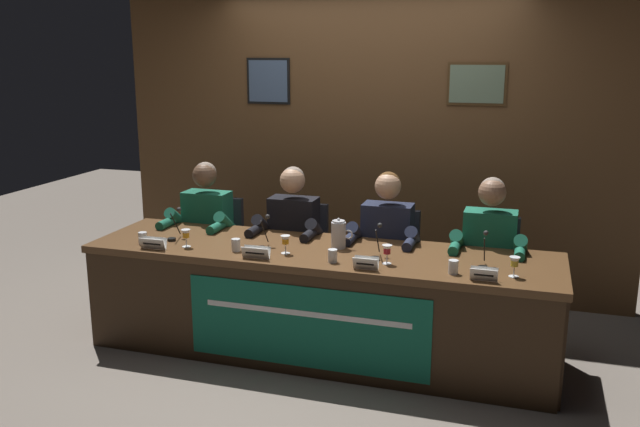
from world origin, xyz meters
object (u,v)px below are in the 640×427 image
conference_table (315,287)px  chair_far_right (488,281)px  panelist_far_right (488,252)px  water_pitcher_central (339,234)px  nameplate_far_left (153,243)px  panelist_center_left (290,235)px  nameplate_center_left (256,252)px  water_cup_center_left (236,246)px  chair_far_left (216,255)px  microphone_far_left (174,229)px  chair_center_left (299,263)px  panelist_center_right (385,243)px  microphone_center_right (377,247)px  nameplate_center_right (366,263)px  water_cup_center_right (333,256)px  microphone_far_right (484,256)px  nameplate_far_right (484,274)px  juice_glass_far_right (514,263)px  juice_glass_center_right (387,251)px  chair_center_right (390,271)px  juice_glass_far_left (186,235)px  microphone_center_left (263,237)px  water_cup_far_left (143,239)px  water_cup_far_right (453,268)px  panelist_far_left (203,228)px  juice_glass_center_left (285,241)px

conference_table → chair_far_right: chair_far_right is taller
panelist_far_right → water_pitcher_central: panelist_far_right is taller
nameplate_far_left → panelist_center_left: panelist_center_left is taller
nameplate_center_left → water_cup_center_left: 0.22m
chair_far_left → panelist_center_left: bearing=-15.3°
chair_far_right → microphone_far_left: bearing=-162.5°
chair_center_left → water_pitcher_central: 0.82m
panelist_center_right → microphone_center_right: bearing=-84.3°
nameplate_center_left → nameplate_center_right: 0.73m
water_cup_center_right → chair_center_left: bearing=121.6°
water_pitcher_central → microphone_far_right: bearing=-8.5°
nameplate_far_right → juice_glass_far_right: bearing=37.5°
juice_glass_center_right → panelist_center_left: bearing=145.7°
chair_center_left → nameplate_center_left: bearing=-88.2°
microphone_far_left → water_cup_center_left: 0.56m
water_cup_center_left → chair_center_right: 1.26m
water_cup_center_left → panelist_center_right: panelist_center_right is taller
chair_far_right → nameplate_far_right: (0.02, -0.94, 0.35)m
juice_glass_center_right → microphone_far_right: 0.60m
chair_center_left → nameplate_center_left: chair_center_left is taller
panelist_center_right → juice_glass_far_left: bearing=-153.4°
conference_table → microphone_center_right: 0.51m
conference_table → nameplate_center_right: 0.53m
juice_glass_far_left → juice_glass_far_right: (2.17, 0.02, 0.00)m
juice_glass_far_left → water_cup_center_right: size_ratio=1.46×
microphone_far_left → microphone_far_right: size_ratio=1.00×
microphone_center_left → water_cup_far_left: bearing=-168.7°
panelist_center_left → water_pitcher_central: bearing=-35.1°
chair_center_left → microphone_far_right: bearing=-25.0°
panelist_center_left → water_cup_far_right: (1.29, -0.66, 0.08)m
water_cup_far_right → juice_glass_center_right: bearing=170.8°
microphone_center_left → chair_far_right: (1.47, 0.69, -0.39)m
water_pitcher_central → panelist_far_left: bearing=164.5°
microphone_far_left → chair_center_left: microphone_far_left is taller
water_cup_center_right → juice_glass_far_right: size_ratio=0.69×
water_cup_center_left → panelist_far_right: panelist_far_right is taller
juice_glass_center_left → water_cup_far_right: 1.12m
water_cup_far_left → panelist_center_right: 1.71m
nameplate_center_right → chair_far_right: size_ratio=0.18×
juice_glass_far_left → nameplate_far_right: size_ratio=0.78×
chair_far_left → panelist_center_left: (0.73, -0.20, 0.28)m
chair_far_right → nameplate_center_right: bearing=-126.3°
panelist_far_left → chair_center_right: panelist_far_left is taller
water_cup_far_left → nameplate_far_right: size_ratio=0.53×
panelist_center_right → water_cup_center_right: (-0.20, -0.66, 0.08)m
microphone_far_left → nameplate_far_right: size_ratio=1.36×
microphone_center_left → water_cup_center_left: bearing=-139.2°
juice_glass_far_right → microphone_far_right: bearing=144.9°
water_cup_far_right → nameplate_center_left: bearing=-176.7°
chair_center_left → panelist_far_right: 1.49m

